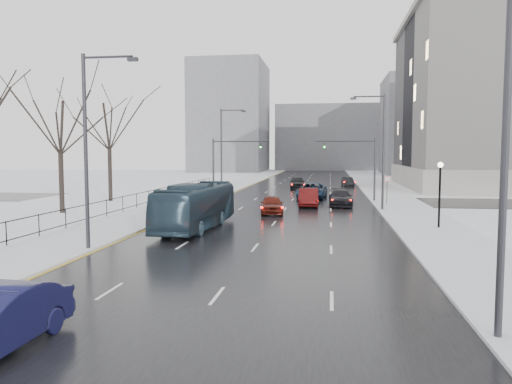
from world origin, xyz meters
The scene contains 26 objects.
road centered at (0.00, 60.00, 0.02)m, with size 16.00×150.00×0.04m, color black.
cross_road centered at (0.00, 48.00, 0.02)m, with size 130.00×10.00×0.04m, color black.
sidewalk_left centered at (-10.50, 60.00, 0.08)m, with size 5.00×150.00×0.16m, color silver.
sidewalk_right centered at (10.50, 60.00, 0.08)m, with size 5.00×150.00×0.16m, color silver.
park_strip centered at (-20.00, 60.00, 0.06)m, with size 14.00×150.00×0.12m, color white.
tree_park_d centered at (-17.80, 34.00, 0.00)m, with size 8.75×8.75×12.50m, color black, non-canonical shape.
tree_park_e centered at (-18.20, 44.00, 0.00)m, with size 9.45×9.45×13.50m, color black, non-canonical shape.
iron_fence centered at (-13.00, 30.00, 0.91)m, with size 0.06×70.00×1.30m.
streetlight_r_near centered at (8.17, 10.00, 5.62)m, with size 2.95×0.25×10.00m.
streetlight_r_mid centered at (8.17, 40.00, 5.62)m, with size 2.95×0.25×10.00m.
streetlight_l_near centered at (-8.17, 20.00, 5.62)m, with size 2.95×0.25×10.00m.
streetlight_l_far centered at (-8.17, 52.00, 5.62)m, with size 2.95×0.25×10.00m.
lamppost_r_mid centered at (11.00, 30.00, 2.94)m, with size 0.36×0.36×4.28m.
mast_signal_right centered at (7.33, 48.00, 4.11)m, with size 6.10×0.33×6.50m.
mast_signal_left centered at (-7.33, 48.00, 4.11)m, with size 6.10×0.33×6.50m.
no_uturn_sign centered at (9.20, 44.00, 2.30)m, with size 0.60×0.06×2.70m.
bldg_far_right centered at (28.00, 115.00, 11.00)m, with size 24.00×20.00×22.00m, color slate.
bldg_far_left centered at (-22.00, 125.00, 14.00)m, with size 18.00×22.00×28.00m, color slate.
bldg_far_center centered at (4.00, 140.00, 9.00)m, with size 30.00×18.00×18.00m, color slate.
bus centered at (-4.80, 27.90, 1.54)m, with size 2.52×10.75×3.00m, color #253A48.
sedan_center_near centered at (-0.80, 36.58, 0.80)m, with size 1.79×4.46×1.52m, color #54160E.
sedan_right_near centered at (1.96, 42.47, 0.88)m, with size 1.78×5.10×1.68m, color #4B0C0D.
sedan_right_cross centered at (1.99, 50.45, 0.88)m, with size 2.80×6.08×1.69m, color #152941.
sedan_right_far centered at (4.91, 43.33, 0.80)m, with size 2.14×5.26×1.53m, color black.
sedan_center_far centered at (-0.50, 64.50, 0.90)m, with size 2.03×5.04×1.72m, color black.
sedan_right_distant centered at (6.50, 70.57, 0.71)m, with size 1.41×4.05×1.33m, color black.
Camera 1 is at (3.89, -3.84, 5.10)m, focal length 35.00 mm.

